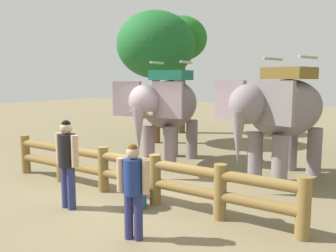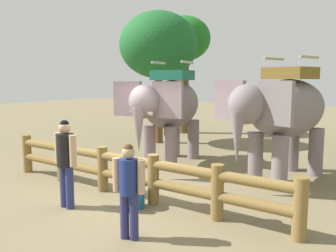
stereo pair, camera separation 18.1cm
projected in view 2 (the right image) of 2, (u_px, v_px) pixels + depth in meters
name	position (u px, v px, depth m)	size (l,w,h in m)	color
ground_plane	(132.00, 195.00, 8.03)	(60.00, 60.00, 0.00)	#7A6C4C
log_fence	(127.00, 170.00, 7.81)	(7.66, 0.56, 1.05)	olive
elephant_near_left	(169.00, 107.00, 10.69)	(2.08, 3.68, 3.13)	gray
elephant_center	(283.00, 112.00, 8.99)	(2.53, 3.78, 3.17)	gray
tourist_woman_in_black	(66.00, 157.00, 7.11)	(0.63, 0.38, 1.80)	navy
tourist_man_in_blue	(129.00, 185.00, 5.71)	(0.55, 0.37, 1.58)	navy
tree_far_left	(184.00, 42.00, 16.72)	(2.48, 2.48, 5.54)	brown
tree_back_center	(159.00, 46.00, 14.08)	(3.11, 3.11, 5.26)	brown
feed_bucket	(134.00, 195.00, 7.22)	(0.42, 0.42, 0.50)	#19598C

